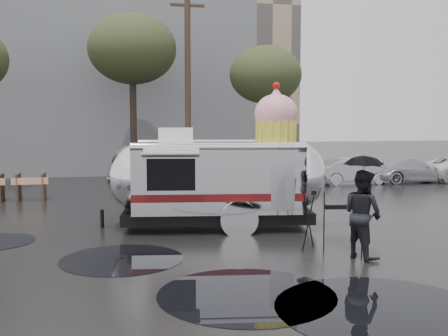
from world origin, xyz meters
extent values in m
plane|color=black|center=(0.00, 0.00, 0.00)|extent=(120.00, 120.00, 0.00)
cylinder|color=black|center=(1.14, 5.46, 0.01)|extent=(3.27, 3.27, 0.01)
cylinder|color=black|center=(2.97, -3.31, 0.01)|extent=(3.39, 3.39, 0.01)
cylinder|color=black|center=(-0.95, 0.62, 0.01)|extent=(2.64, 2.64, 0.01)
cylinder|color=black|center=(1.07, -2.16, 0.01)|extent=(3.07, 3.07, 0.01)
cube|color=slate|center=(-4.00, 24.00, 6.50)|extent=(22.00, 12.00, 13.00)
cylinder|color=#473323|center=(2.50, 14.00, 4.50)|extent=(0.28, 0.28, 9.00)
cube|color=#473323|center=(2.50, 14.00, 8.30)|extent=(1.60, 0.12, 0.12)
cylinder|color=#382D26|center=(0.00, 15.00, 3.38)|extent=(0.32, 0.32, 6.75)
ellipsoid|color=#2E391F|center=(0.00, 15.00, 6.38)|extent=(4.20, 4.20, 3.30)
cylinder|color=#382D26|center=(6.00, 13.00, 2.70)|extent=(0.32, 0.32, 5.40)
ellipsoid|color=#2E391F|center=(6.00, 13.00, 5.10)|extent=(3.36, 3.36, 2.64)
cube|color=#473323|center=(-5.10, 10.00, 0.50)|extent=(0.08, 0.80, 1.00)
cube|color=#473323|center=(-4.50, 10.00, 0.50)|extent=(0.08, 0.80, 1.00)
cube|color=#473323|center=(-3.60, 10.00, 0.50)|extent=(0.08, 0.80, 1.00)
cube|color=#E5590C|center=(-4.05, 9.62, 0.75)|extent=(1.30, 0.04, 0.25)
imported|color=silver|center=(7.00, 12.00, 0.70)|extent=(4.00, 1.80, 1.40)
imported|color=#B2B2B7|center=(10.00, 12.00, 0.70)|extent=(4.00, 1.80, 1.40)
imported|color=#B2B2B7|center=(13.00, 12.00, 0.72)|extent=(4.20, 1.80, 1.44)
cube|color=silver|center=(1.75, 3.63, 1.44)|extent=(4.83, 3.02, 1.85)
ellipsoid|color=silver|center=(3.99, 3.29, 1.44)|extent=(1.88, 2.57, 1.85)
ellipsoid|color=silver|center=(-0.49, 3.97, 1.44)|extent=(1.88, 2.57, 1.85)
cube|color=black|center=(1.75, 3.63, 0.36)|extent=(5.40, 2.81, 0.31)
cylinder|color=black|center=(2.10, 2.50, 0.36)|extent=(0.75, 0.33, 0.72)
cylinder|color=black|center=(2.42, 4.60, 0.36)|extent=(0.75, 0.33, 0.72)
cylinder|color=silver|center=(2.08, 2.36, 0.41)|extent=(0.99, 0.25, 0.99)
cube|color=black|center=(5.42, 3.07, 0.51)|extent=(1.24, 0.31, 0.12)
sphere|color=silver|center=(6.03, 2.98, 0.57)|extent=(0.19, 0.19, 0.16)
cylinder|color=black|center=(-1.40, 4.11, 0.26)|extent=(0.12, 0.12, 0.51)
cube|color=#580F10|center=(1.58, 2.46, 0.98)|extent=(4.48, 0.71, 0.21)
cube|color=#580F10|center=(1.93, 4.79, 0.98)|extent=(4.48, 0.71, 0.21)
cube|color=black|center=(0.35, 2.63, 1.60)|extent=(1.23, 0.21, 0.82)
cube|color=#B6AEA8|center=(0.32, 2.39, 2.11)|extent=(1.50, 0.72, 0.15)
cube|color=silver|center=(3.20, 2.20, 1.29)|extent=(0.62, 0.12, 1.34)
cube|color=white|center=(0.63, 3.80, 2.57)|extent=(1.02, 0.80, 0.39)
cylinder|color=yellow|center=(3.38, 3.38, 2.68)|extent=(1.22, 1.22, 0.62)
ellipsoid|color=#FDB3BC|center=(3.38, 3.38, 3.17)|extent=(1.36, 1.36, 1.07)
cone|color=#FDB3BC|center=(3.38, 3.38, 3.71)|extent=(0.59, 0.59, 0.41)
sphere|color=red|center=(3.38, 3.38, 3.93)|extent=(0.23, 0.23, 0.21)
imported|color=black|center=(4.14, -0.35, 0.96)|extent=(0.77, 1.03, 1.92)
imported|color=black|center=(4.14, -0.35, 1.90)|extent=(1.03, 1.03, 0.71)
cylinder|color=black|center=(4.14, -0.35, 0.83)|extent=(0.02, 0.02, 1.65)
cylinder|color=black|center=(3.57, 0.39, 0.66)|extent=(0.14, 0.29, 1.34)
cylinder|color=black|center=(3.33, 0.71, 0.66)|extent=(0.31, 0.07, 1.33)
cylinder|color=black|center=(3.17, 0.34, 0.66)|extent=(0.20, 0.25, 1.34)
cube|color=black|center=(3.36, 0.48, 1.34)|extent=(0.14, 0.13, 0.09)
camera|label=1|loc=(-1.18, -10.59, 2.96)|focal=42.00mm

